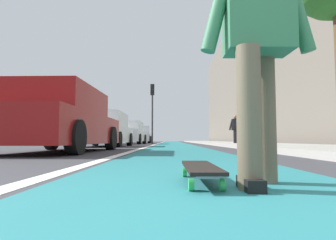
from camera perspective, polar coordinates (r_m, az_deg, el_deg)
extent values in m
plane|color=#38383D|center=(10.98, 1.61, -5.46)|extent=(80.00, 80.00, 0.00)
cube|color=#237075|center=(24.97, 1.01, -4.63)|extent=(56.00, 2.00, 0.00)
cube|color=silver|center=(20.99, -2.05, -4.75)|extent=(52.00, 0.16, 0.01)
cube|color=#9E9B93|center=(19.33, 11.63, -4.56)|extent=(52.00, 3.20, 0.13)
cube|color=#655D53|center=(24.44, 15.85, 8.85)|extent=(40.00, 1.20, 11.30)
cylinder|color=green|center=(2.20, 3.35, -10.41)|extent=(0.07, 0.03, 0.07)
cylinder|color=green|center=(2.22, 7.81, -10.33)|extent=(0.07, 0.03, 0.07)
cylinder|color=green|center=(1.61, 4.66, -12.79)|extent=(0.07, 0.03, 0.07)
cylinder|color=green|center=(1.63, 10.77, -12.61)|extent=(0.07, 0.03, 0.07)
cube|color=silver|center=(2.20, 5.58, -9.15)|extent=(0.06, 0.12, 0.02)
cube|color=silver|center=(1.61, 7.72, -11.05)|extent=(0.06, 0.12, 0.02)
cube|color=black|center=(1.91, 6.47, -9.28)|extent=(0.84, 0.21, 0.02)
cylinder|color=brown|center=(1.68, 15.91, 0.55)|extent=(0.14, 0.14, 0.82)
cylinder|color=brown|center=(1.98, 18.84, -0.06)|extent=(0.14, 0.14, 0.82)
cube|color=black|center=(1.69, 16.16, -12.20)|extent=(0.26, 0.10, 0.07)
cube|color=#33724C|center=(2.00, 17.43, 20.93)|extent=(0.24, 0.40, 0.60)
cylinder|color=#33724C|center=(1.95, 10.18, 21.54)|extent=(0.09, 0.24, 0.60)
cylinder|color=#33724C|center=(2.08, 24.14, 20.09)|extent=(0.09, 0.24, 0.60)
cube|color=maroon|center=(7.18, -20.57, -1.69)|extent=(4.63, 1.89, 0.70)
cube|color=maroon|center=(7.10, -20.90, 3.61)|extent=(2.56, 1.71, 0.60)
cube|color=#4C606B|center=(8.27, -17.54, 2.49)|extent=(0.07, 1.59, 0.51)
cylinder|color=black|center=(8.82, -22.26, -3.39)|extent=(0.66, 0.23, 0.66)
cylinder|color=black|center=(8.28, -11.35, -3.59)|extent=(0.66, 0.23, 0.66)
cylinder|color=black|center=(5.54, -17.99, -3.31)|extent=(0.66, 0.23, 0.66)
cube|color=silver|center=(12.71, -12.37, -2.86)|extent=(4.56, 1.79, 0.70)
cube|color=silver|center=(12.59, -12.48, 0.11)|extent=(2.51, 1.63, 0.60)
cube|color=#4C606B|center=(13.81, -11.27, -0.26)|extent=(0.06, 1.53, 0.51)
cylinder|color=black|center=(14.28, -14.30, -3.79)|extent=(0.60, 0.23, 0.60)
cylinder|color=black|center=(13.93, -7.71, -3.88)|extent=(0.60, 0.23, 0.60)
cylinder|color=black|center=(11.59, -18.00, -3.70)|extent=(0.60, 0.23, 0.60)
cylinder|color=black|center=(11.16, -9.93, -3.83)|extent=(0.60, 0.23, 0.60)
cube|color=silver|center=(19.33, -7.82, -3.19)|extent=(4.28, 1.99, 0.70)
cube|color=silver|center=(19.20, -7.88, -1.24)|extent=(2.38, 1.77, 0.60)
cube|color=#4C606B|center=(20.34, -7.29, -1.40)|extent=(0.10, 1.62, 0.51)
cylinder|color=black|center=(20.78, -9.56, -3.80)|extent=(0.67, 0.24, 0.66)
cylinder|color=black|center=(20.49, -4.75, -3.84)|extent=(0.67, 0.24, 0.66)
cylinder|color=black|center=(18.23, -11.28, -3.76)|extent=(0.67, 0.24, 0.66)
cylinder|color=black|center=(17.90, -5.81, -3.81)|extent=(0.67, 0.24, 0.66)
cube|color=silver|center=(25.31, -5.65, -3.43)|extent=(4.49, 1.99, 0.70)
cube|color=silver|center=(25.17, -5.66, -1.94)|extent=(2.50, 1.76, 0.60)
cube|color=#4C606B|center=(26.39, -5.49, -2.04)|extent=(0.11, 1.59, 0.51)
cylinder|color=black|center=(26.74, -7.30, -3.89)|extent=(0.64, 0.25, 0.63)
cylinder|color=black|center=(26.63, -3.61, -3.92)|extent=(0.64, 0.25, 0.63)
cylinder|color=black|center=(24.01, -7.92, -3.88)|extent=(0.64, 0.25, 0.63)
cylinder|color=black|center=(23.89, -3.82, -3.91)|extent=(0.64, 0.25, 0.63)
cylinder|color=#2D2D2D|center=(20.85, -3.16, 0.15)|extent=(0.12, 0.12, 3.58)
cube|color=black|center=(21.13, -3.14, 6.08)|extent=(0.24, 0.28, 0.80)
sphere|color=#360606|center=(21.30, -3.11, 6.71)|extent=(0.16, 0.16, 0.16)
sphere|color=#392907|center=(21.25, -3.12, 6.02)|extent=(0.16, 0.16, 0.16)
sphere|color=green|center=(21.21, -3.12, 5.33)|extent=(0.16, 0.16, 0.16)
cylinder|color=black|center=(14.11, 13.65, -3.52)|extent=(0.13, 0.13, 0.74)
cylinder|color=black|center=(13.85, 13.21, -3.52)|extent=(0.13, 0.13, 0.74)
cube|color=black|center=(14.12, 13.67, -4.90)|extent=(0.23, 0.09, 0.06)
cube|color=black|center=(14.01, 13.35, -0.90)|extent=(0.22, 0.36, 0.54)
cylinder|color=black|center=(14.06, 14.21, -0.90)|extent=(0.08, 0.21, 0.55)
cylinder|color=black|center=(13.96, 12.48, -0.90)|extent=(0.08, 0.21, 0.55)
sphere|color=#936B4C|center=(14.03, 13.32, 0.61)|extent=(0.20, 0.20, 0.20)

